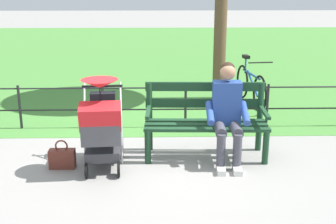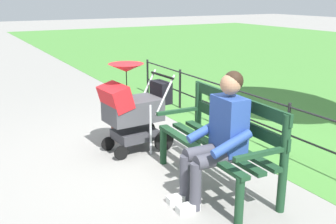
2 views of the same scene
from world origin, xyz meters
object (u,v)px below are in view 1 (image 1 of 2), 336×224
Objects in this scene: person_on_bench at (227,111)px; bicycle at (250,85)px; stroller at (102,123)px; handbag at (62,158)px; park_bench at (205,117)px.

person_on_bench is 2.87m from bicycle.
person_on_bench reaches higher than stroller.
stroller is at bearing 177.26° from handbag.
stroller reaches higher than park_bench.
stroller reaches higher than handbag.
person_on_bench is at bearing 138.30° from park_bench.
park_bench is 0.98× the size of bicycle.
park_bench is at bearing 65.85° from bicycle.
handbag is (2.08, 0.18, -0.55)m from person_on_bench.
person_on_bench is 2.16m from handbag.
bicycle is at bearing -129.71° from stroller.
stroller is (1.31, 0.43, 0.07)m from park_bench.
park_bench is 2.74m from bicycle.
bicycle is (-2.43, -2.93, -0.23)m from stroller.
bicycle is (-2.95, -2.90, 0.24)m from handbag.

